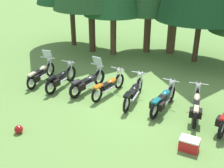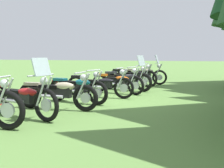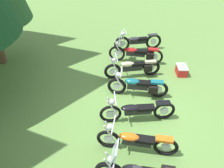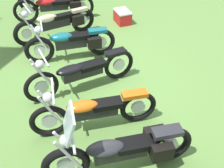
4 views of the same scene
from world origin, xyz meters
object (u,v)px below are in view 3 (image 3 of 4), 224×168
at_px(motorcycle_4, 137,110).
at_px(motorcycle_6, 133,68).
at_px(motorcycle_3, 136,141).
at_px(motorcycle_7, 136,53).
at_px(picnic_cooler, 181,70).
at_px(motorcycle_8, 138,41).
at_px(motorcycle_5, 139,86).

xyz_separation_m(motorcycle_4, motorcycle_6, (2.32, -0.52, 0.00)).
bearing_deg(motorcycle_3, motorcycle_7, -85.54).
distance_m(motorcycle_7, picnic_cooler, 2.03).
distance_m(motorcycle_3, motorcycle_4, 1.14).
relative_size(motorcycle_6, motorcycle_7, 1.00).
xyz_separation_m(motorcycle_6, motorcycle_8, (2.11, -0.79, 0.02)).
relative_size(motorcycle_5, motorcycle_7, 0.92).
distance_m(motorcycle_4, motorcycle_6, 2.37).
height_order(motorcycle_6, motorcycle_7, motorcycle_7).
distance_m(motorcycle_4, motorcycle_5, 1.22).
bearing_deg(motorcycle_3, motorcycle_6, -83.74).
distance_m(motorcycle_5, motorcycle_6, 1.17).
distance_m(motorcycle_8, picnic_cooler, 2.62).
bearing_deg(motorcycle_7, motorcycle_5, 96.83).
xyz_separation_m(motorcycle_6, motorcycle_7, (1.03, -0.41, 0.04)).
height_order(motorcycle_7, motorcycle_8, motorcycle_7).
height_order(motorcycle_8, picnic_cooler, motorcycle_8).
bearing_deg(motorcycle_6, picnic_cooler, 177.24).
height_order(motorcycle_7, picnic_cooler, motorcycle_7).
distance_m(motorcycle_5, picnic_cooler, 2.35).
bearing_deg(motorcycle_5, motorcycle_4, 89.79).
xyz_separation_m(motorcycle_4, motorcycle_5, (1.16, -0.39, 0.01)).
relative_size(motorcycle_3, motorcycle_6, 0.93).
bearing_deg(motorcycle_4, picnic_cooler, -133.54).
bearing_deg(motorcycle_8, picnic_cooler, 119.46).
relative_size(motorcycle_4, motorcycle_8, 1.02).
height_order(motorcycle_4, motorcycle_6, motorcycle_4).
bearing_deg(motorcycle_5, picnic_cooler, -137.38).
xyz_separation_m(motorcycle_5, motorcycle_7, (2.20, -0.54, 0.03)).
distance_m(motorcycle_6, motorcycle_8, 2.26).
xyz_separation_m(motorcycle_5, motorcycle_6, (1.16, -0.13, -0.01)).
distance_m(motorcycle_3, picnic_cooler, 4.30).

